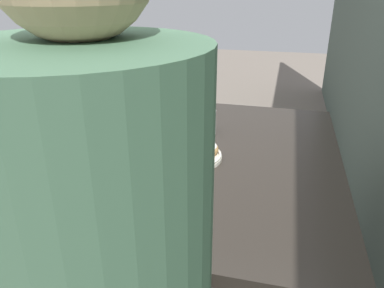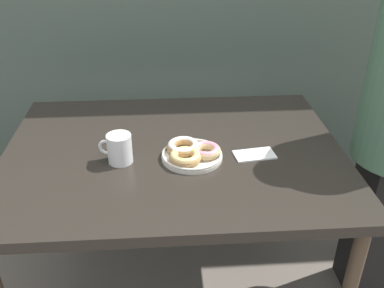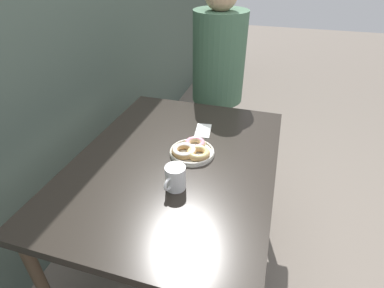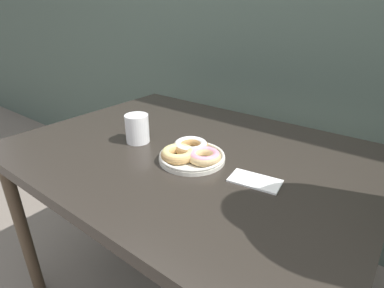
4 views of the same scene
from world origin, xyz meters
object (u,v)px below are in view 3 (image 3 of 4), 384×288
donut_plate (192,150)px  person_figure (218,82)px  napkin (203,131)px  dining_table (176,170)px  coffee_mug (175,178)px

donut_plate → person_figure: (0.83, 0.05, 0.04)m
donut_plate → napkin: bearing=1.1°
dining_table → person_figure: 0.90m
coffee_mug → person_figure: (1.09, 0.06, 0.01)m
donut_plate → person_figure: bearing=3.7°
coffee_mug → person_figure: size_ratio=0.08×
dining_table → napkin: bearing=-11.8°
dining_table → donut_plate: (0.06, -0.07, 0.09)m
dining_table → donut_plate: size_ratio=5.47×
coffee_mug → napkin: size_ratio=0.77×
dining_table → donut_plate: 0.13m
dining_table → coffee_mug: size_ratio=10.38×
coffee_mug → person_figure: bearing=3.0°
donut_plate → napkin: 0.24m
donut_plate → person_figure: 0.83m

